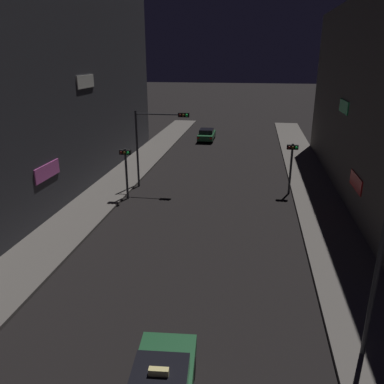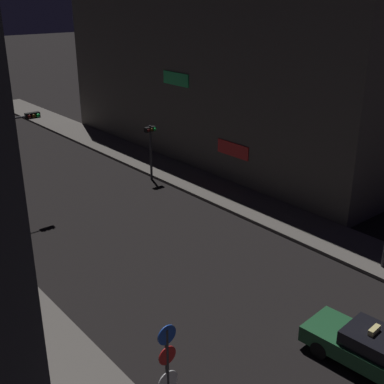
{
  "view_description": "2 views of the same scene",
  "coord_description": "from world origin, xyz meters",
  "views": [
    {
      "loc": [
        2.96,
        -2.01,
        9.72
      ],
      "look_at": [
        -0.08,
        16.88,
        2.97
      ],
      "focal_mm": 36.25,
      "sensor_mm": 36.0,
      "label": 1
    },
    {
      "loc": [
        -12.76,
        -0.56,
        12.02
      ],
      "look_at": [
        1.51,
        16.57,
        3.06
      ],
      "focal_mm": 46.93,
      "sensor_mm": 36.0,
      "label": 2
    }
  ],
  "objects": [
    {
      "name": "taxi",
      "position": [
        0.72,
        6.18,
        0.74
      ],
      "size": [
        2.15,
        4.58,
        1.62
      ],
      "color": "#1E512D",
      "rests_on": "ground_plane"
    },
    {
      "name": "sign_pole_left",
      "position": [
        -6.89,
        7.45,
        2.82
      ],
      "size": [
        0.61,
        0.1,
        4.43
      ],
      "color": "#2D2D33",
      "rests_on": "sidewalk_left"
    },
    {
      "name": "traffic_light_right_kerb",
      "position": [
        5.76,
        25.98,
        2.71
      ],
      "size": [
        0.8,
        0.42,
        3.78
      ],
      "color": "#2D2D33",
      "rests_on": "ground_plane"
    },
    {
      "name": "building_facade_right",
      "position": [
        12.86,
        27.68,
        6.8
      ],
      "size": [
        7.17,
        29.67,
        13.6
      ],
      "color": "#514C47",
      "rests_on": "ground_plane"
    },
    {
      "name": "sidewalk_right",
      "position": [
        7.67,
        27.92,
        0.09
      ],
      "size": [
        3.3,
        59.85,
        0.17
      ],
      "primitive_type": "cube",
      "color": "#5B5651",
      "rests_on": "ground_plane"
    }
  ]
}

